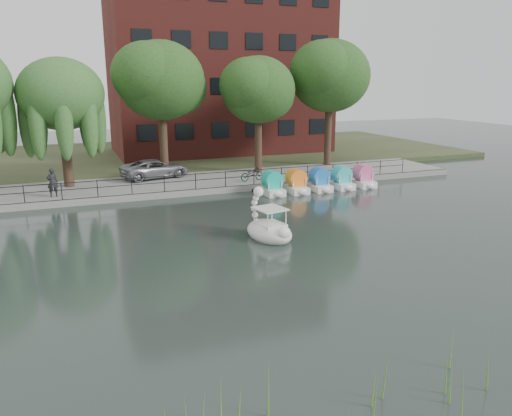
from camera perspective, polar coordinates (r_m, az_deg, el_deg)
ground_plane at (r=20.20m, az=2.86°, el=-6.36°), size 120.00×120.00×0.00m
promenade at (r=34.80m, az=-8.04°, el=2.78°), size 40.00×6.00×0.40m
kerb at (r=32.00m, az=-6.79°, el=1.79°), size 40.00×0.25×0.40m
land_strip at (r=48.33m, az=-12.00°, el=5.86°), size 60.00×22.00×0.36m
railing at (r=31.99m, az=-6.93°, el=3.52°), size 32.00×0.05×1.00m
apartment_building at (r=49.47m, az=-4.21°, el=17.00°), size 20.00×10.07×18.00m
willow_mid at (r=34.19m, az=-21.41°, el=11.97°), size 5.32×5.32×8.15m
broadleaf_center at (r=35.83m, az=-10.82°, el=14.06°), size 6.00×6.00×9.25m
broadleaf_right at (r=37.34m, az=0.27°, el=13.28°), size 5.40×5.40×8.32m
broadleaf_far at (r=41.07m, az=8.47°, el=14.66°), size 6.30×6.30×9.71m
minivan at (r=36.00m, az=-11.44°, el=4.59°), size 3.69×5.90×1.52m
bicycle at (r=34.32m, az=-0.46°, el=3.96°), size 0.86×1.79×1.00m
pedestrian at (r=31.89m, az=-22.27°, el=2.94°), size 0.73×0.50×1.98m
swan_boat at (r=23.17m, az=1.44°, el=-2.26°), size 2.23×3.01×2.31m
pedal_boat_row at (r=33.38m, az=7.27°, el=3.02°), size 7.95×1.70×1.40m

